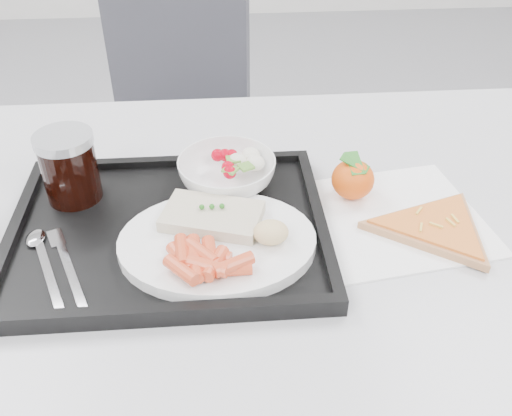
{
  "coord_description": "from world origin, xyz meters",
  "views": [
    {
      "loc": [
        -0.04,
        -0.38,
        1.28
      ],
      "look_at": [
        0.01,
        0.29,
        0.77
      ],
      "focal_mm": 40.0,
      "sensor_mm": 36.0,
      "label": 1
    }
  ],
  "objects_px": {
    "table": "(247,248)",
    "dinner_plate": "(217,243)",
    "chair": "(179,114)",
    "pizza_slice": "(436,227)",
    "cola_glass": "(69,166)",
    "salad_bowl": "(227,173)",
    "tray": "(169,230)",
    "tangerine": "(353,179)"
  },
  "relations": [
    {
      "from": "salad_bowl",
      "to": "tangerine",
      "type": "relative_size",
      "value": 1.8
    },
    {
      "from": "salad_bowl",
      "to": "cola_glass",
      "type": "bearing_deg",
      "value": -177.11
    },
    {
      "from": "table",
      "to": "salad_bowl",
      "type": "bearing_deg",
      "value": 113.24
    },
    {
      "from": "tray",
      "to": "cola_glass",
      "type": "relative_size",
      "value": 4.17
    },
    {
      "from": "dinner_plate",
      "to": "cola_glass",
      "type": "height_order",
      "value": "cola_glass"
    },
    {
      "from": "cola_glass",
      "to": "tangerine",
      "type": "bearing_deg",
      "value": -2.14
    },
    {
      "from": "table",
      "to": "dinner_plate",
      "type": "bearing_deg",
      "value": -116.86
    },
    {
      "from": "table",
      "to": "pizza_slice",
      "type": "height_order",
      "value": "pizza_slice"
    },
    {
      "from": "pizza_slice",
      "to": "salad_bowl",
      "type": "bearing_deg",
      "value": 157.39
    },
    {
      "from": "tangerine",
      "to": "pizza_slice",
      "type": "distance_m",
      "value": 0.14
    },
    {
      "from": "dinner_plate",
      "to": "cola_glass",
      "type": "distance_m",
      "value": 0.26
    },
    {
      "from": "chair",
      "to": "tray",
      "type": "relative_size",
      "value": 2.07
    },
    {
      "from": "table",
      "to": "tangerine",
      "type": "relative_size",
      "value": 14.18
    },
    {
      "from": "tray",
      "to": "salad_bowl",
      "type": "xyz_separation_m",
      "value": [
        0.09,
        0.1,
        0.03
      ]
    },
    {
      "from": "pizza_slice",
      "to": "chair",
      "type": "bearing_deg",
      "value": 117.16
    },
    {
      "from": "pizza_slice",
      "to": "table",
      "type": "bearing_deg",
      "value": 166.87
    },
    {
      "from": "pizza_slice",
      "to": "cola_glass",
      "type": "bearing_deg",
      "value": 168.09
    },
    {
      "from": "chair",
      "to": "salad_bowl",
      "type": "bearing_deg",
      "value": -80.29
    },
    {
      "from": "tray",
      "to": "pizza_slice",
      "type": "bearing_deg",
      "value": -3.77
    },
    {
      "from": "chair",
      "to": "dinner_plate",
      "type": "relative_size",
      "value": 3.44
    },
    {
      "from": "tray",
      "to": "chair",
      "type": "bearing_deg",
      "value": 92.14
    },
    {
      "from": "cola_glass",
      "to": "pizza_slice",
      "type": "xyz_separation_m",
      "value": [
        0.53,
        -0.11,
        -0.06
      ]
    },
    {
      "from": "dinner_plate",
      "to": "tangerine",
      "type": "height_order",
      "value": "tangerine"
    },
    {
      "from": "salad_bowl",
      "to": "tray",
      "type": "bearing_deg",
      "value": -131.72
    },
    {
      "from": "salad_bowl",
      "to": "pizza_slice",
      "type": "relative_size",
      "value": 0.6
    },
    {
      "from": "chair",
      "to": "pizza_slice",
      "type": "relative_size",
      "value": 3.65
    },
    {
      "from": "cola_glass",
      "to": "salad_bowl",
      "type": "bearing_deg",
      "value": 2.89
    },
    {
      "from": "table",
      "to": "chair",
      "type": "xyz_separation_m",
      "value": [
        -0.14,
        0.74,
        -0.15
      ]
    },
    {
      "from": "cola_glass",
      "to": "pizza_slice",
      "type": "height_order",
      "value": "cola_glass"
    },
    {
      "from": "tray",
      "to": "tangerine",
      "type": "bearing_deg",
      "value": 14.09
    },
    {
      "from": "dinner_plate",
      "to": "cola_glass",
      "type": "bearing_deg",
      "value": 147.42
    },
    {
      "from": "tray",
      "to": "pizza_slice",
      "type": "distance_m",
      "value": 0.39
    },
    {
      "from": "salad_bowl",
      "to": "cola_glass",
      "type": "distance_m",
      "value": 0.24
    },
    {
      "from": "dinner_plate",
      "to": "pizza_slice",
      "type": "xyz_separation_m",
      "value": [
        0.32,
        0.03,
        -0.01
      ]
    },
    {
      "from": "tangerine",
      "to": "pizza_slice",
      "type": "xyz_separation_m",
      "value": [
        0.1,
        -0.1,
        -0.02
      ]
    },
    {
      "from": "chair",
      "to": "tray",
      "type": "distance_m",
      "value": 0.81
    },
    {
      "from": "salad_bowl",
      "to": "pizza_slice",
      "type": "distance_m",
      "value": 0.32
    },
    {
      "from": "tangerine",
      "to": "salad_bowl",
      "type": "bearing_deg",
      "value": 171.82
    },
    {
      "from": "chair",
      "to": "dinner_plate",
      "type": "bearing_deg",
      "value": -83.28
    },
    {
      "from": "table",
      "to": "chair",
      "type": "distance_m",
      "value": 0.77
    },
    {
      "from": "chair",
      "to": "tray",
      "type": "height_order",
      "value": "chair"
    },
    {
      "from": "pizza_slice",
      "to": "tray",
      "type": "bearing_deg",
      "value": 176.23
    }
  ]
}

